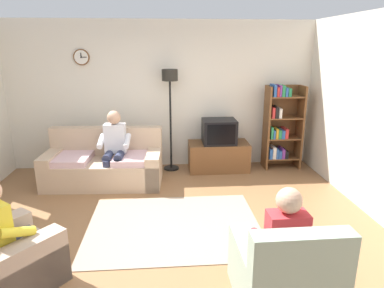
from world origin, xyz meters
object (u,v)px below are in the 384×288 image
armchair_near_window (1,263)px  person_in_right_armchair (282,238)px  couch (104,165)px  tv (219,131)px  person_on_couch (114,145)px  armchair_near_bookshelf (283,275)px  floor_lamp (170,92)px  person_in_left_armchair (5,229)px  bookshelf (280,126)px  tv_stand (218,156)px

armchair_near_window → person_in_right_armchair: bearing=-6.4°
couch → armchair_near_window: (-0.52, -2.61, -0.02)m
tv → person_on_couch: (-1.81, -0.57, -0.04)m
armchair_near_bookshelf → couch: bearing=124.4°
floor_lamp → person_in_left_armchair: floor_lamp is taller
couch → person_in_right_armchair: 3.56m
armchair_near_bookshelf → floor_lamp: bearing=104.3°
couch → tv: bearing=12.9°
bookshelf → floor_lamp: bearing=179.1°
tv_stand → person_in_left_armchair: size_ratio=0.98×
tv_stand → couch: bearing=-166.4°
couch → armchair_near_bookshelf: size_ratio=2.16×
tv_stand → floor_lamp: 1.48m
couch → armchair_near_bookshelf: (2.05, -2.99, -0.02)m
floor_lamp → armchair_near_window: (-1.66, -3.19, -1.16)m
armchair_near_window → person_in_left_armchair: person_in_left_armchair is taller
tv → armchair_near_bookshelf: (0.03, -3.45, -0.45)m
armchair_near_bookshelf → person_on_couch: 3.44m
armchair_near_bookshelf → bookshelf: bearing=72.2°
couch → armchair_near_window: size_ratio=1.64×
floor_lamp → armchair_near_bookshelf: size_ratio=2.06×
tv_stand → tv: tv is taller
couch → bookshelf: (3.18, 0.55, 0.49)m
person_on_couch → floor_lamp: bearing=36.8°
floor_lamp → person_in_left_armchair: size_ratio=1.65×
couch → person_in_left_armchair: (-0.47, -2.54, 0.29)m
tv_stand → tv: size_ratio=1.83×
armchair_near_window → tv_stand: bearing=50.6°
armchair_near_bookshelf → armchair_near_window: bearing=171.6°
armchair_near_bookshelf → person_in_left_armchair: (-2.51, 0.45, 0.32)m
person_in_left_armchair → armchair_near_bookshelf: bearing=-10.1°
couch → bookshelf: size_ratio=1.23×
tv_stand → tv: 0.48m
tv → person_in_left_armchair: person_in_left_armchair is taller
tv_stand → armchair_near_window: (-2.54, -3.09, 0.03)m
tv_stand → person_on_couch: size_ratio=0.89×
bookshelf → armchair_near_bookshelf: bookshelf is taller
armchair_near_bookshelf → tv_stand: bearing=90.5°
tv → armchair_near_bookshelf: size_ratio=0.67×
person_on_couch → tv_stand: bearing=18.3°
tv → person_in_right_armchair: (0.03, -3.36, -0.14)m
tv_stand → bookshelf: bearing=3.3°
couch → tv_stand: couch is taller
person_on_couch → bookshelf: bearing=12.6°
person_on_couch → armchair_near_bookshelf: bearing=-57.4°
tv → bookshelf: bearing=4.5°
bookshelf → person_in_right_armchair: bearing=-108.2°
tv_stand → floor_lamp: (-0.88, 0.10, 1.19)m
armchair_near_window → person_on_couch: bearing=73.7°
armchair_near_window → person_in_left_armchair: size_ratio=1.06×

